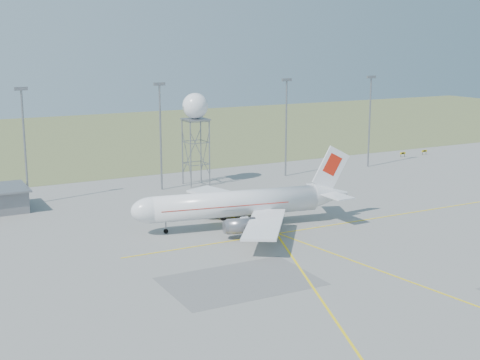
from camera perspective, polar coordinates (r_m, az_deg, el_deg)
ground at (r=81.28m, az=17.97°, el=-9.18°), size 400.00×400.00×0.00m
grass_strip at (r=201.84m, az=-11.75°, el=3.62°), size 400.00×120.00×0.03m
mast_a at (r=120.83m, az=-17.94°, el=3.58°), size 2.20×0.50×20.50m
mast_b at (r=127.50m, az=-6.81°, el=4.49°), size 2.20×0.50×20.50m
mast_c at (r=139.99m, az=3.97°, el=5.21°), size 2.20×0.50×20.50m
mast_d at (r=152.72m, az=11.02°, el=5.58°), size 2.20×0.50×20.50m
taxi_sign_near at (r=168.80m, az=13.73°, el=2.22°), size 1.60×0.17×1.20m
taxi_sign_far at (r=173.49m, az=15.46°, el=2.38°), size 1.60×0.17×1.20m
airliner_main at (r=102.48m, az=-0.06°, el=-2.05°), size 35.11×33.72×11.98m
radar_tower at (r=131.44m, az=-3.81°, el=3.95°), size 5.03×5.03×18.21m
fire_truck at (r=108.94m, az=-0.02°, el=-2.30°), size 8.91×4.69×3.41m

